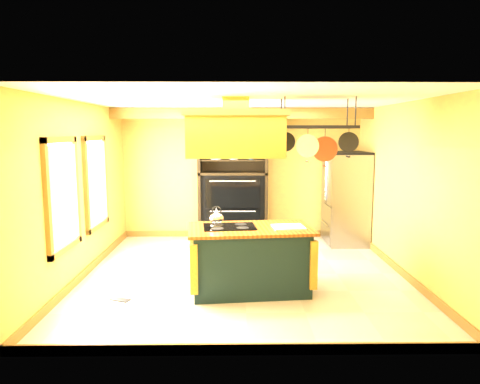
{
  "coord_description": "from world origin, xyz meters",
  "views": [
    {
      "loc": [
        -0.14,
        -6.55,
        2.24
      ],
      "look_at": [
        -0.06,
        0.3,
        1.28
      ],
      "focal_mm": 32.0,
      "sensor_mm": 36.0,
      "label": 1
    }
  ],
  "objects_px": {
    "kitchen_island": "(250,259)",
    "range_hood": "(236,132)",
    "hutch": "(233,195)",
    "pot_rack": "(317,134)",
    "refrigerator": "(346,200)"
  },
  "relations": [
    {
      "from": "kitchen_island",
      "to": "range_hood",
      "type": "xyz_separation_m",
      "value": [
        -0.2,
        -0.0,
        1.77
      ]
    },
    {
      "from": "hutch",
      "to": "kitchen_island",
      "type": "bearing_deg",
      "value": -85.05
    },
    {
      "from": "pot_rack",
      "to": "hutch",
      "type": "distance_m",
      "value": 3.4
    },
    {
      "from": "range_hood",
      "to": "hutch",
      "type": "xyz_separation_m",
      "value": [
        -0.06,
        2.94,
        -1.29
      ]
    },
    {
      "from": "pot_rack",
      "to": "kitchen_island",
      "type": "bearing_deg",
      "value": -179.86
    },
    {
      "from": "kitchen_island",
      "to": "refrigerator",
      "type": "height_order",
      "value": "refrigerator"
    },
    {
      "from": "refrigerator",
      "to": "pot_rack",
      "type": "bearing_deg",
      "value": -113.09
    },
    {
      "from": "kitchen_island",
      "to": "hutch",
      "type": "relative_size",
      "value": 0.73
    },
    {
      "from": "range_hood",
      "to": "hutch",
      "type": "height_order",
      "value": "range_hood"
    },
    {
      "from": "range_hood",
      "to": "refrigerator",
      "type": "distance_m",
      "value": 3.68
    },
    {
      "from": "range_hood",
      "to": "kitchen_island",
      "type": "bearing_deg",
      "value": 0.17
    },
    {
      "from": "pot_rack",
      "to": "refrigerator",
      "type": "xyz_separation_m",
      "value": [
        1.11,
        2.6,
        -1.34
      ]
    },
    {
      "from": "hutch",
      "to": "refrigerator",
      "type": "bearing_deg",
      "value": -8.26
    },
    {
      "from": "pot_rack",
      "to": "hutch",
      "type": "xyz_separation_m",
      "value": [
        -1.16,
        2.93,
        -1.27
      ]
    },
    {
      "from": "range_hood",
      "to": "pot_rack",
      "type": "bearing_deg",
      "value": 0.15
    }
  ]
}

